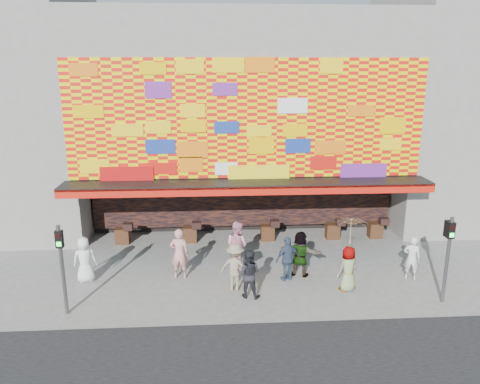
{
  "coord_description": "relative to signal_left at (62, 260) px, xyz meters",
  "views": [
    {
      "loc": [
        -1.5,
        -15.28,
        7.72
      ],
      "look_at": [
        -0.41,
        2.0,
        3.0
      ],
      "focal_mm": 35.0,
      "sensor_mm": 36.0,
      "label": 1
    }
  ],
  "objects": [
    {
      "name": "signal_right",
      "position": [
        12.4,
        0.0,
        0.0
      ],
      "size": [
        0.22,
        0.2,
        3.0
      ],
      "color": "#59595B",
      "rests_on": "ground"
    },
    {
      "name": "ped_g",
      "position": [
        9.42,
        1.03,
        -1.04
      ],
      "size": [
        0.94,
        0.79,
        1.64
      ],
      "primitive_type": "imported",
      "rotation": [
        0.0,
        0.0,
        3.55
      ],
      "color": "gray",
      "rests_on": "ground"
    },
    {
      "name": "parasol",
      "position": [
        9.42,
        1.03,
        0.34
      ],
      "size": [
        1.42,
        1.43,
        1.95
      ],
      "color": "beige",
      "rests_on": "ground"
    },
    {
      "name": "ped_i",
      "position": [
        5.65,
        3.14,
        -0.9
      ],
      "size": [
        1.18,
        1.17,
        1.92
      ],
      "primitive_type": "imported",
      "rotation": [
        0.0,
        0.0,
        2.38
      ],
      "color": "pink",
      "rests_on": "ground"
    },
    {
      "name": "ped_h",
      "position": [
        12.02,
        1.76,
        -1.02
      ],
      "size": [
        0.72,
        0.6,
        1.68
      ],
      "primitive_type": "imported",
      "rotation": [
        0.0,
        0.0,
        2.76
      ],
      "color": "silver",
      "rests_on": "ground"
    },
    {
      "name": "signal_left",
      "position": [
        0.0,
        0.0,
        0.0
      ],
      "size": [
        0.22,
        0.2,
        3.0
      ],
      "color": "#59595B",
      "rests_on": "ground"
    },
    {
      "name": "ped_a",
      "position": [
        0.03,
        2.35,
        -1.01
      ],
      "size": [
        0.9,
        0.66,
        1.7
      ],
      "primitive_type": "imported",
      "rotation": [
        0.0,
        0.0,
        3.29
      ],
      "color": "white",
      "rests_on": "ground"
    },
    {
      "name": "ped_c",
      "position": [
        5.91,
        0.78,
        -1.01
      ],
      "size": [
        0.98,
        0.86,
        1.7
      ],
      "primitive_type": "imported",
      "rotation": [
        0.0,
        0.0,
        2.84
      ],
      "color": "black",
      "rests_on": "ground"
    },
    {
      "name": "ped_e",
      "position": [
        7.44,
        1.97,
        -1.02
      ],
      "size": [
        1.07,
        0.76,
        1.69
      ],
      "primitive_type": "imported",
      "rotation": [
        0.0,
        0.0,
        3.54
      ],
      "color": "#374760",
      "rests_on": "ground"
    },
    {
      "name": "ped_d",
      "position": [
        5.48,
        1.31,
        -0.99
      ],
      "size": [
        1.27,
        0.99,
        1.74
      ],
      "primitive_type": "imported",
      "rotation": [
        0.0,
        0.0,
        2.79
      ],
      "color": "gray",
      "rests_on": "ground"
    },
    {
      "name": "shop_building",
      "position": [
        6.2,
        9.68,
        3.37
      ],
      "size": [
        15.2,
        9.4,
        10.0
      ],
      "color": "gray",
      "rests_on": "ground"
    },
    {
      "name": "ped_f",
      "position": [
        7.98,
        2.33,
        -0.98
      ],
      "size": [
        1.69,
        1.12,
        1.75
      ],
      "primitive_type": "imported",
      "rotation": [
        0.0,
        0.0,
        2.73
      ],
      "color": "gray",
      "rests_on": "ground"
    },
    {
      "name": "ground",
      "position": [
        6.2,
        1.5,
        -1.86
      ],
      "size": [
        90.0,
        90.0,
        0.0
      ],
      "primitive_type": "plane",
      "color": "slate",
      "rests_on": "ground"
    },
    {
      "name": "ped_b",
      "position": [
        3.46,
        2.43,
        -0.9
      ],
      "size": [
        0.74,
        0.52,
        1.93
      ],
      "primitive_type": "imported",
      "rotation": [
        0.0,
        0.0,
        3.06
      ],
      "color": "tan",
      "rests_on": "ground"
    }
  ]
}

